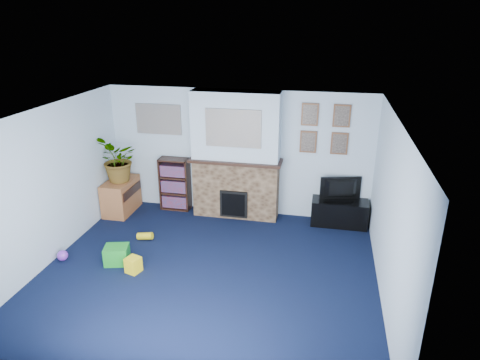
% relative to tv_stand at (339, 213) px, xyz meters
% --- Properties ---
extents(floor, '(5.00, 4.50, 0.01)m').
position_rel_tv_stand_xyz_m(floor, '(-1.95, -2.03, -0.23)').
color(floor, black).
rests_on(floor, ground).
extents(ceiling, '(5.00, 4.50, 0.01)m').
position_rel_tv_stand_xyz_m(ceiling, '(-1.95, -2.03, 2.17)').
color(ceiling, white).
rests_on(ceiling, wall_back).
extents(wall_back, '(5.00, 0.04, 2.40)m').
position_rel_tv_stand_xyz_m(wall_back, '(-1.95, 0.22, 0.97)').
color(wall_back, silver).
rests_on(wall_back, ground).
extents(wall_front, '(5.00, 0.04, 2.40)m').
position_rel_tv_stand_xyz_m(wall_front, '(-1.95, -4.28, 0.97)').
color(wall_front, silver).
rests_on(wall_front, ground).
extents(wall_left, '(0.04, 4.50, 2.40)m').
position_rel_tv_stand_xyz_m(wall_left, '(-4.45, -2.03, 0.97)').
color(wall_left, silver).
rests_on(wall_left, ground).
extents(wall_right, '(0.04, 4.50, 2.40)m').
position_rel_tv_stand_xyz_m(wall_right, '(0.55, -2.03, 0.97)').
color(wall_right, silver).
rests_on(wall_right, ground).
extents(chimney_breast, '(1.72, 0.50, 2.40)m').
position_rel_tv_stand_xyz_m(chimney_breast, '(-1.95, 0.02, 0.96)').
color(chimney_breast, brown).
rests_on(chimney_breast, ground).
extents(collage_main, '(1.00, 0.03, 0.68)m').
position_rel_tv_stand_xyz_m(collage_main, '(-1.95, -0.19, 1.55)').
color(collage_main, gray).
rests_on(collage_main, chimney_breast).
extents(collage_left, '(0.90, 0.03, 0.58)m').
position_rel_tv_stand_xyz_m(collage_left, '(-3.50, 0.21, 1.55)').
color(collage_left, gray).
rests_on(collage_left, wall_back).
extents(portrait_tl, '(0.30, 0.03, 0.40)m').
position_rel_tv_stand_xyz_m(portrait_tl, '(-0.65, 0.20, 1.77)').
color(portrait_tl, brown).
rests_on(portrait_tl, wall_back).
extents(portrait_tr, '(0.30, 0.03, 0.40)m').
position_rel_tv_stand_xyz_m(portrait_tr, '(-0.10, 0.20, 1.77)').
color(portrait_tr, brown).
rests_on(portrait_tr, wall_back).
extents(portrait_bl, '(0.30, 0.03, 0.40)m').
position_rel_tv_stand_xyz_m(portrait_bl, '(-0.65, 0.20, 1.27)').
color(portrait_bl, brown).
rests_on(portrait_bl, wall_back).
extents(portrait_br, '(0.30, 0.03, 0.40)m').
position_rel_tv_stand_xyz_m(portrait_br, '(-0.10, 0.20, 1.27)').
color(portrait_br, brown).
rests_on(portrait_br, wall_back).
extents(tv_stand, '(1.01, 0.43, 0.48)m').
position_rel_tv_stand_xyz_m(tv_stand, '(0.00, 0.00, 0.00)').
color(tv_stand, black).
rests_on(tv_stand, ground).
extents(television, '(0.75, 0.28, 0.43)m').
position_rel_tv_stand_xyz_m(television, '(0.00, 0.02, 0.47)').
color(television, black).
rests_on(television, tv_stand).
extents(bookshelf, '(0.58, 0.28, 1.05)m').
position_rel_tv_stand_xyz_m(bookshelf, '(-3.19, 0.08, 0.28)').
color(bookshelf, black).
rests_on(bookshelf, ground).
extents(sideboard, '(0.47, 0.84, 0.65)m').
position_rel_tv_stand_xyz_m(sideboard, '(-4.19, -0.28, 0.12)').
color(sideboard, '#A25E34').
rests_on(sideboard, ground).
extents(potted_plant, '(0.97, 1.01, 0.88)m').
position_rel_tv_stand_xyz_m(potted_plant, '(-4.14, -0.33, 0.87)').
color(potted_plant, '#26661E').
rests_on(potted_plant, sideboard).
extents(mantel_clock, '(0.10, 0.06, 0.15)m').
position_rel_tv_stand_xyz_m(mantel_clock, '(-1.96, -0.03, 1.00)').
color(mantel_clock, gold).
rests_on(mantel_clock, chimney_breast).
extents(mantel_candle, '(0.04, 0.04, 0.14)m').
position_rel_tv_stand_xyz_m(mantel_candle, '(-1.71, -0.03, 1.01)').
color(mantel_candle, '#B2BFC6').
rests_on(mantel_candle, chimney_breast).
extents(mantel_teddy, '(0.12, 0.12, 0.12)m').
position_rel_tv_stand_xyz_m(mantel_teddy, '(-2.45, -0.03, 0.99)').
color(mantel_teddy, gray).
rests_on(mantel_teddy, chimney_breast).
extents(mantel_can, '(0.06, 0.06, 0.11)m').
position_rel_tv_stand_xyz_m(mantel_can, '(-1.27, -0.03, 0.99)').
color(mantel_can, yellow).
rests_on(mantel_can, chimney_breast).
extents(green_crate, '(0.42, 0.37, 0.29)m').
position_rel_tv_stand_xyz_m(green_crate, '(-3.41, -2.05, -0.08)').
color(green_crate, '#198C26').
rests_on(green_crate, ground).
extents(toy_ball, '(0.17, 0.17, 0.17)m').
position_rel_tv_stand_xyz_m(toy_ball, '(-4.30, -2.15, -0.14)').
color(toy_ball, purple).
rests_on(toy_ball, ground).
extents(toy_block, '(0.25, 0.25, 0.24)m').
position_rel_tv_stand_xyz_m(toy_block, '(-3.06, -2.23, -0.12)').
color(toy_block, yellow).
rests_on(toy_block, ground).
extents(toy_tube, '(0.28, 0.13, 0.16)m').
position_rel_tv_stand_xyz_m(toy_tube, '(-3.29, -1.27, -0.15)').
color(toy_tube, yellow).
rests_on(toy_tube, ground).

